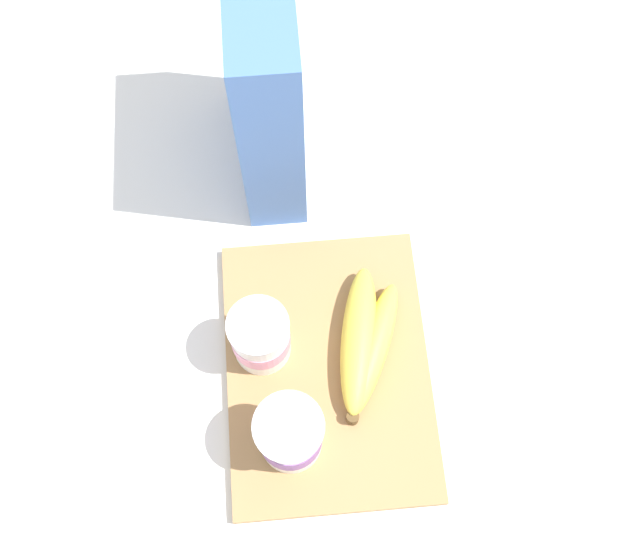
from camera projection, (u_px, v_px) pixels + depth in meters
name	position (u px, v px, depth m)	size (l,w,h in m)	color
ground_plane	(328.00, 371.00, 0.88)	(2.40, 2.40, 0.00)	silver
cutting_board	(328.00, 369.00, 0.87)	(0.31, 0.23, 0.01)	#A37A4C
cereal_box	(267.00, 82.00, 0.85)	(0.21, 0.07, 0.30)	#4770B7
yogurt_cup_front	(290.00, 435.00, 0.79)	(0.07, 0.07, 0.09)	white
yogurt_cup_back	(260.00, 337.00, 0.84)	(0.07, 0.07, 0.08)	white
banana_bunch	(364.00, 343.00, 0.86)	(0.18, 0.10, 0.04)	yellow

